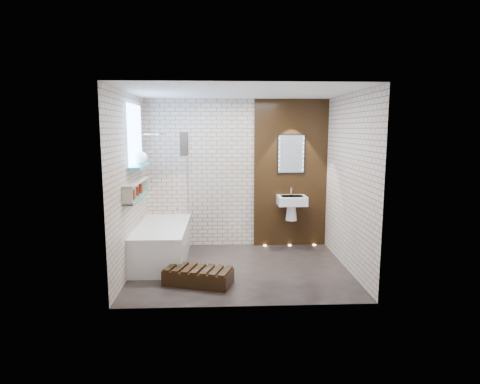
{
  "coord_description": "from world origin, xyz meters",
  "views": [
    {
      "loc": [
        -0.28,
        -5.84,
        2.08
      ],
      "look_at": [
        0.0,
        0.15,
        1.15
      ],
      "focal_mm": 30.32,
      "sensor_mm": 36.0,
      "label": 1
    }
  ],
  "objects_px": {
    "bathtub": "(162,243)",
    "walnut_step": "(198,277)",
    "bath_screen": "(186,178)",
    "led_mirror": "(291,154)",
    "washbasin": "(292,204)"
  },
  "relations": [
    {
      "from": "bathtub",
      "to": "walnut_step",
      "type": "height_order",
      "value": "bathtub"
    },
    {
      "from": "bathtub",
      "to": "washbasin",
      "type": "distance_m",
      "value": 2.32
    },
    {
      "from": "bathtub",
      "to": "washbasin",
      "type": "xyz_separation_m",
      "value": [
        2.17,
        0.62,
        0.5
      ]
    },
    {
      "from": "led_mirror",
      "to": "walnut_step",
      "type": "relative_size",
      "value": 0.78
    },
    {
      "from": "bath_screen",
      "to": "led_mirror",
      "type": "height_order",
      "value": "led_mirror"
    },
    {
      "from": "bath_screen",
      "to": "led_mirror",
      "type": "relative_size",
      "value": 2.0
    },
    {
      "from": "led_mirror",
      "to": "washbasin",
      "type": "bearing_deg",
      "value": -90.0
    },
    {
      "from": "bathtub",
      "to": "washbasin",
      "type": "relative_size",
      "value": 3.0
    },
    {
      "from": "bath_screen",
      "to": "washbasin",
      "type": "height_order",
      "value": "bath_screen"
    },
    {
      "from": "washbasin",
      "to": "led_mirror",
      "type": "xyz_separation_m",
      "value": [
        0.0,
        0.16,
        0.86
      ]
    },
    {
      "from": "bathtub",
      "to": "bath_screen",
      "type": "relative_size",
      "value": 1.24
    },
    {
      "from": "bath_screen",
      "to": "washbasin",
      "type": "bearing_deg",
      "value": 5.78
    },
    {
      "from": "washbasin",
      "to": "walnut_step",
      "type": "xyz_separation_m",
      "value": [
        -1.55,
        -1.65,
        -0.69
      ]
    },
    {
      "from": "led_mirror",
      "to": "walnut_step",
      "type": "xyz_separation_m",
      "value": [
        -1.55,
        -1.81,
        -1.55
      ]
    },
    {
      "from": "led_mirror",
      "to": "bath_screen",
      "type": "bearing_deg",
      "value": -169.34
    }
  ]
}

